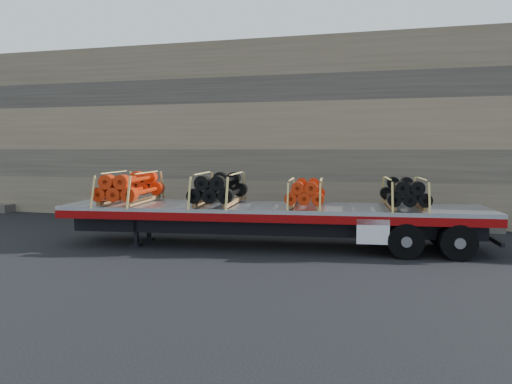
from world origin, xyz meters
The scene contains 7 objects.
ground centered at (0.00, 0.00, 0.00)m, with size 120.00×120.00×0.00m, color black.
rock_wall centered at (0.00, 6.50, 3.50)m, with size 44.00×3.00×7.00m, color #7A6B54.
trailer centered at (0.58, 0.24, 0.60)m, with size 12.04×2.32×1.20m, color #B2B4BA, non-canonical shape.
bundle_front centered at (-3.64, -0.25, 1.65)m, with size 1.25×2.51×0.89m, color red, non-canonical shape.
bundle_midfront centered at (-0.94, 0.06, 1.64)m, with size 1.24×2.48×0.88m, color black, non-canonical shape.
bundle_midrear centered at (1.56, 0.35, 1.57)m, with size 1.03×2.06×0.73m, color red, non-canonical shape.
bundle_rear centered at (4.24, 0.67, 1.59)m, with size 1.10×2.20×0.78m, color black, non-canonical shape.
Camera 1 is at (3.91, -13.59, 2.84)m, focal length 35.00 mm.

